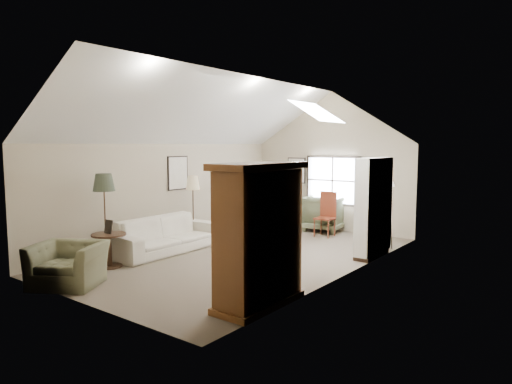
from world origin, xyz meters
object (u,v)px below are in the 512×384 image
Objects in this scene: sofa at (166,235)px; armchair_far at (324,213)px; armchair_near at (68,264)px; side_table at (109,250)px; coffee_table at (239,231)px; side_chair at (325,214)px; armoire at (259,235)px.

armchair_far is (1.66, 4.55, 0.11)m from sofa.
armchair_near is 1.26m from side_table.
coffee_table is at bearing 55.73° from armchair_far.
sofa is 4.84m from armchair_far.
coffee_table is at bearing -135.78° from side_chair.
armoire is 5.04m from coffee_table.
armoire is at bearing -10.51° from armchair_near.
armchair_far reaches higher than armchair_near.
armchair_far is at bearing 109.88° from armoire.
side_table reaches higher than coffee_table.
side_table is (-3.76, -0.05, -0.76)m from armoire.
side_table is at bearing 80.91° from armchair_near.
sofa is at bearing 158.10° from armoire.
armchair_near is at bearing -169.26° from sofa.
armoire is 1.97× the size of armchair_far.
side_chair is at bearing 108.43° from armoire.
side_table is at bearing -95.98° from coffee_table.
sofa is at bearing -121.60° from side_chair.
sofa is at bearing 93.58° from side_table.
sofa is 4.34m from side_chair.
side_chair reaches higher than armchair_far.
armchair_far is at bearing 75.79° from side_table.
coffee_table is 0.75× the size of side_chair.
side_chair is at bearing 47.26° from coffee_table.
armoire is 1.82× the size of side_chair.
side_table is at bearing -113.09° from side_chair.
side_chair is (0.42, -0.74, 0.10)m from armchair_far.
sofa is at bearing 61.18° from armchair_far.
coffee_table is (-1.17, -2.45, -0.28)m from armchair_far.
armchair_far is 1.24× the size of coffee_table.
sofa is at bearing 70.75° from armchair_near.
armchair_near reaches higher than coffee_table.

